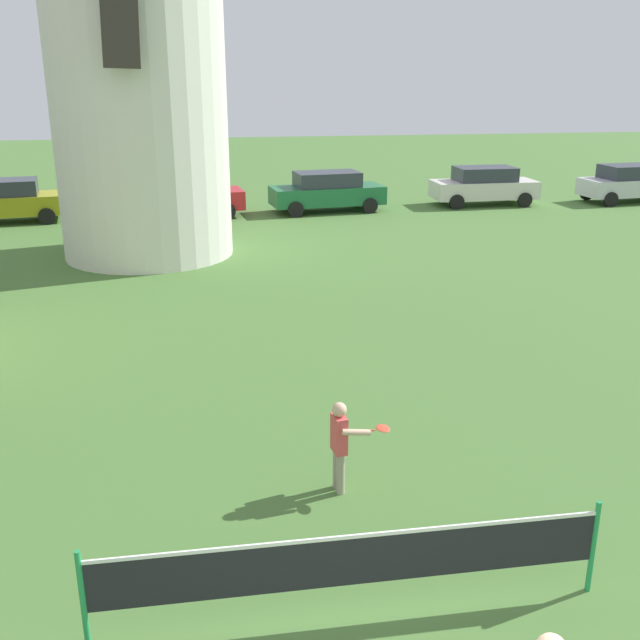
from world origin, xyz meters
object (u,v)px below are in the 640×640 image
parked_car_red (184,196)px  windmill (132,0)px  parked_car_mustard (4,200)px  parked_car_cream (484,185)px  parked_car_silver (627,183)px  tennis_net (352,561)px  player_far (341,441)px  parked_car_green (327,191)px

parked_car_red → windmill: bearing=-99.4°
windmill → parked_car_mustard: 10.31m
parked_car_red → parked_car_cream: same height
parked_car_cream → parked_car_silver: size_ratio=1.09×
tennis_net → player_far: player_far is taller
parked_car_green → parked_car_cream: (6.69, 0.48, -0.00)m
tennis_net → parked_car_cream: bearing=66.1°
parked_car_cream → parked_car_silver: bearing=-2.8°
parked_car_red → parked_car_mustard: bearing=179.7°
windmill → player_far: windmill is taller
windmill → parked_car_red: windmill is taller
windmill → player_far: (3.26, -14.09, -6.44)m
tennis_net → parked_car_red: bearing=95.0°
parked_car_cream → tennis_net: bearing=-113.9°
parked_car_red → parked_car_silver: 18.50m
windmill → parked_car_green: (6.53, 6.24, -6.36)m
tennis_net → parked_car_cream: (10.30, 23.22, 0.12)m
parked_car_green → parked_car_silver: (12.93, 0.18, -0.00)m
player_far → parked_car_green: parked_car_green is taller
player_far → parked_car_green: bearing=80.9°
parked_car_mustard → parked_car_cream: same height
parked_car_red → parked_car_green: bearing=3.6°
parked_car_mustard → parked_car_red: size_ratio=0.99×
player_far → tennis_net: bearing=-98.1°
tennis_net → parked_car_silver: (16.54, 22.92, 0.12)m
parked_car_mustard → parked_car_green: same height
parked_car_mustard → player_far: bearing=-66.2°
parked_car_red → parked_car_cream: 12.28m
parked_car_mustard → parked_car_cream: size_ratio=1.05×
parked_car_green → parked_car_silver: bearing=0.8°
player_far → parked_car_red: bearing=96.5°
windmill → parked_car_silver: windmill is taller
parked_car_green → parked_car_cream: 6.70m
tennis_net → parked_car_red: (-1.95, 22.39, 0.12)m
windmill → parked_car_cream: 16.14m
windmill → parked_car_green: windmill is taller
parked_car_red → parked_car_silver: (18.49, 0.53, -0.00)m
player_far → parked_car_mustard: bearing=113.8°
parked_car_mustard → parked_car_silver: same height
parked_car_silver → tennis_net: bearing=-125.8°
windmill → parked_car_mustard: windmill is taller
parked_car_red → parked_car_green: size_ratio=1.00×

